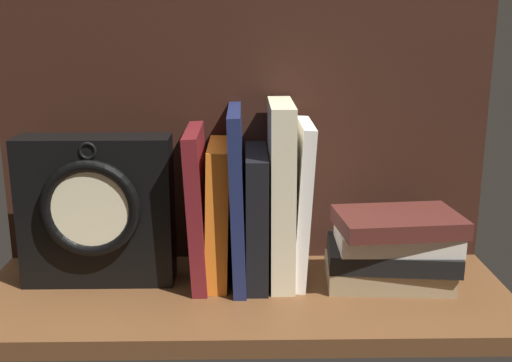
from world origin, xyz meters
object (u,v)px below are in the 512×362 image
(book_navy_bierce, at_px, (237,196))
(book_cream_twain, at_px, (280,193))
(book_maroon_dawkins, at_px, (198,206))
(framed_clock, at_px, (96,210))
(book_black_skeptic, at_px, (256,216))
(book_white_catcher, at_px, (300,202))
(book_orange_pandolfini, at_px, (218,212))
(book_stack_side, at_px, (392,248))

(book_navy_bierce, distance_m, book_cream_twain, 0.06)
(book_maroon_dawkins, relative_size, book_cream_twain, 0.86)
(book_maroon_dawkins, xyz_separation_m, framed_clock, (-0.14, -0.01, -0.00))
(book_black_skeptic, relative_size, framed_clock, 0.89)
(book_white_catcher, relative_size, framed_clock, 1.08)
(framed_clock, bearing_deg, book_white_catcher, 2.66)
(book_orange_pandolfini, relative_size, book_cream_twain, 0.78)
(book_navy_bierce, bearing_deg, framed_clock, -176.13)
(book_maroon_dawkins, xyz_separation_m, book_black_skeptic, (0.08, 0.00, -0.02))
(book_orange_pandolfini, height_order, book_navy_bierce, book_navy_bierce)
(book_stack_side, bearing_deg, book_orange_pandolfini, 174.04)
(book_white_catcher, xyz_separation_m, book_stack_side, (0.13, -0.03, -0.06))
(book_black_skeptic, bearing_deg, book_orange_pandolfini, 180.00)
(book_orange_pandolfini, distance_m, book_black_skeptic, 0.05)
(book_navy_bierce, relative_size, book_stack_side, 1.31)
(book_maroon_dawkins, distance_m, book_white_catcher, 0.15)
(book_white_catcher, bearing_deg, book_navy_bierce, 180.00)
(book_black_skeptic, distance_m, book_stack_side, 0.20)
(framed_clock, relative_size, book_stack_side, 1.12)
(book_maroon_dawkins, bearing_deg, framed_clock, -174.60)
(book_navy_bierce, bearing_deg, book_cream_twain, 0.00)
(book_orange_pandolfini, bearing_deg, book_white_catcher, 0.00)
(book_orange_pandolfini, distance_m, book_navy_bierce, 0.04)
(book_cream_twain, distance_m, book_white_catcher, 0.03)
(book_maroon_dawkins, relative_size, book_stack_side, 1.16)
(book_stack_side, bearing_deg, framed_clock, 178.29)
(book_black_skeptic, bearing_deg, book_cream_twain, 0.00)
(book_cream_twain, bearing_deg, framed_clock, -177.05)
(book_maroon_dawkins, relative_size, book_navy_bierce, 0.89)
(framed_clock, bearing_deg, book_maroon_dawkins, 5.40)
(book_black_skeptic, bearing_deg, book_navy_bierce, 180.00)
(book_stack_side, bearing_deg, book_maroon_dawkins, 174.66)
(framed_clock, bearing_deg, book_cream_twain, 2.95)
(book_maroon_dawkins, bearing_deg, book_orange_pandolfini, 0.00)
(book_black_skeptic, xyz_separation_m, framed_clock, (-0.22, -0.01, 0.01))
(book_white_catcher, xyz_separation_m, framed_clock, (-0.29, -0.01, -0.01))
(book_orange_pandolfini, distance_m, book_white_catcher, 0.12)
(book_black_skeptic, height_order, framed_clock, framed_clock)
(book_cream_twain, height_order, book_stack_side, book_cream_twain)
(book_orange_pandolfini, xyz_separation_m, book_cream_twain, (0.09, 0.00, 0.03))
(book_orange_pandolfini, relative_size, book_white_catcher, 0.87)
(book_orange_pandolfini, bearing_deg, book_navy_bierce, 0.00)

